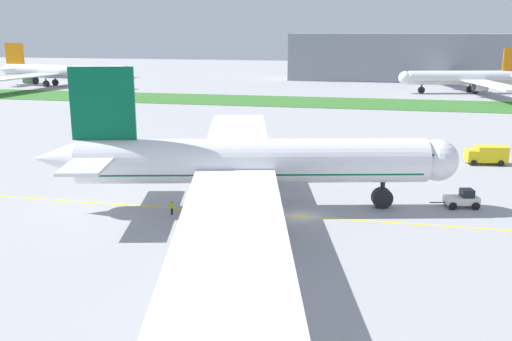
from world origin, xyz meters
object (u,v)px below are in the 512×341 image
at_px(parked_airliner_far_left, 56,72).
at_px(airliner_foreground, 247,162).
at_px(pushback_tug, 462,199).
at_px(ground_crew_wingwalker_port, 197,250).
at_px(service_truck_fuel_bowser, 89,125).
at_px(service_truck_baggage_loader, 487,154).
at_px(parked_airliner_far_centre, 467,78).
at_px(ground_crew_marshaller_front, 172,207).

bearing_deg(parked_airliner_far_left, airliner_foreground, -51.77).
height_order(pushback_tug, ground_crew_wingwalker_port, pushback_tug).
distance_m(ground_crew_wingwalker_port, service_truck_fuel_bowser, 70.47).
xyz_separation_m(service_truck_baggage_loader, parked_airliner_far_left, (-128.26, 94.21, 3.53)).
height_order(pushback_tug, service_truck_baggage_loader, service_truck_baggage_loader).
height_order(service_truck_fuel_bowser, parked_airliner_far_left, parked_airliner_far_left).
relative_size(ground_crew_wingwalker_port, parked_airliner_far_centre, 0.02).
relative_size(parked_airliner_far_left, parked_airliner_far_centre, 1.22).
bearing_deg(ground_crew_marshaller_front, pushback_tug, 16.73).
xyz_separation_m(service_truck_fuel_bowser, parked_airliner_far_left, (-55.44, 81.67, 3.62)).
distance_m(airliner_foreground, service_truck_baggage_loader, 42.82).
relative_size(airliner_foreground, parked_airliner_far_left, 0.91).
distance_m(pushback_tug, service_truck_baggage_loader, 24.47).
relative_size(service_truck_baggage_loader, parked_airliner_far_left, 0.08).
bearing_deg(airliner_foreground, parked_airliner_far_left, 128.23).
relative_size(service_truck_fuel_bowser, parked_airliner_far_centre, 0.09).
xyz_separation_m(airliner_foreground, parked_airliner_far_centre, (41.44, 131.16, -0.75)).
bearing_deg(service_truck_fuel_bowser, parked_airliner_far_centre, 47.03).
height_order(airliner_foreground, pushback_tug, airliner_foreground).
height_order(ground_crew_marshaller_front, parked_airliner_far_centre, parked_airliner_far_centre).
distance_m(service_truck_baggage_loader, service_truck_fuel_bowser, 73.89).
distance_m(ground_crew_wingwalker_port, parked_airliner_far_left, 169.22).
bearing_deg(service_truck_baggage_loader, airliner_foreground, -136.66).
height_order(ground_crew_wingwalker_port, service_truck_fuel_bowser, service_truck_fuel_bowser).
height_order(service_truck_baggage_loader, parked_airliner_far_centre, parked_airliner_far_centre).
height_order(ground_crew_marshaller_front, service_truck_fuel_bowser, service_truck_fuel_bowser).
relative_size(pushback_tug, parked_airliner_far_left, 0.07).
xyz_separation_m(ground_crew_marshaller_front, service_truck_fuel_bowser, (-34.09, 45.79, 0.50)).
height_order(airliner_foreground, parked_airliner_far_left, airliner_foreground).
distance_m(service_truck_fuel_bowser, parked_airliner_far_left, 98.78).
xyz_separation_m(airliner_foreground, pushback_tug, (24.48, 5.69, -4.54)).
height_order(ground_crew_wingwalker_port, service_truck_baggage_loader, service_truck_baggage_loader).
relative_size(pushback_tug, ground_crew_marshaller_front, 3.62).
relative_size(service_truck_baggage_loader, service_truck_fuel_bowser, 1.04).
bearing_deg(service_truck_baggage_loader, pushback_tug, -105.49).
bearing_deg(airliner_foreground, pushback_tug, 13.08).
bearing_deg(parked_airliner_far_left, parked_airliner_far_centre, 3.17).
bearing_deg(ground_crew_wingwalker_port, service_truck_fuel_bowser, 125.32).
distance_m(service_truck_baggage_loader, parked_airliner_far_left, 159.18).
distance_m(airliner_foreground, parked_airliner_far_centre, 137.55).
bearing_deg(parked_airliner_far_left, service_truck_baggage_loader, -36.30).
distance_m(service_truck_baggage_loader, parked_airliner_far_centre, 102.48).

